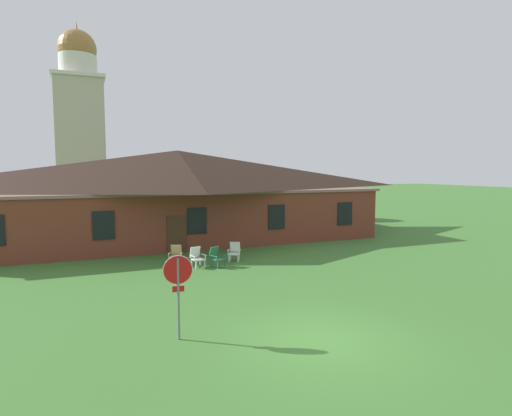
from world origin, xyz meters
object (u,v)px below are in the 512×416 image
stop_sign (178,281)px  lawn_chair_by_porch (176,254)px  lawn_chair_near_door (197,257)px  lawn_chair_middle (235,251)px  lawn_chair_left_end (216,256)px

stop_sign → lawn_chair_by_porch: 9.27m
lawn_chair_near_door → lawn_chair_middle: bearing=14.1°
lawn_chair_by_porch → lawn_chair_left_end: size_ratio=1.00×
lawn_chair_near_door → lawn_chair_by_porch: bearing=133.0°
lawn_chair_left_end → lawn_chair_middle: size_ratio=1.00×
lawn_chair_near_door → lawn_chair_left_end: size_ratio=1.00×
lawn_chair_left_end → lawn_chair_middle: 1.50m
stop_sign → lawn_chair_left_end: stop_sign is taller
stop_sign → lawn_chair_by_porch: (1.78, 9.02, -1.15)m
lawn_chair_by_porch → lawn_chair_middle: same height
lawn_chair_near_door → lawn_chair_middle: (2.10, 0.53, 0.00)m
lawn_chair_near_door → lawn_chair_left_end: 0.93m
stop_sign → lawn_chair_near_door: bearing=72.2°
stop_sign → lawn_chair_by_porch: size_ratio=2.44×
stop_sign → lawn_chair_left_end: size_ratio=2.44×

